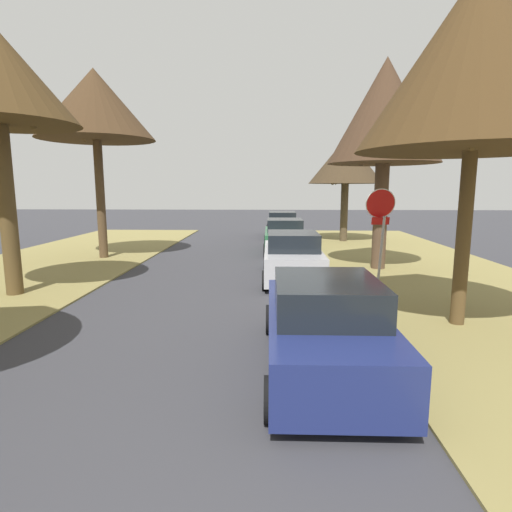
# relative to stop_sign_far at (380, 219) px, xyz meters

# --- Properties ---
(stop_sign_far) EXTENTS (0.81, 0.61, 2.93)m
(stop_sign_far) POSITION_rel_stop_sign_far_xyz_m (0.00, 0.00, 0.00)
(stop_sign_far) COLOR #9EA0A5
(stop_sign_far) RESTS_ON grass_verge_right
(street_tree_right_mid_a) EXTENTS (4.68, 4.68, 7.29)m
(street_tree_right_mid_a) POSITION_rel_stop_sign_far_xyz_m (1.14, -2.39, 3.36)
(street_tree_right_mid_a) COLOR brown
(street_tree_right_mid_a) RESTS_ON grass_verge_right
(street_tree_right_mid_b) EXTENTS (3.94, 3.94, 7.44)m
(street_tree_right_mid_b) POSITION_rel_stop_sign_far_xyz_m (1.04, 4.03, 3.44)
(street_tree_right_mid_b) COLOR brown
(street_tree_right_mid_b) RESTS_ON grass_verge_right
(street_tree_right_far) EXTENTS (4.07, 4.07, 5.72)m
(street_tree_right_far) POSITION_rel_stop_sign_far_xyz_m (1.14, 12.21, 2.31)
(street_tree_right_far) COLOR #4C3E2B
(street_tree_right_far) RESTS_ON grass_verge_right
(street_tree_left_far) EXTENTS (4.74, 4.74, 7.72)m
(street_tree_left_far) POSITION_rel_stop_sign_far_xyz_m (-10.15, 6.05, 4.16)
(street_tree_left_far) COLOR brown
(street_tree_left_far) RESTS_ON grass_verge_left
(parked_sedan_navy) EXTENTS (1.96, 4.41, 1.57)m
(parked_sedan_navy) POSITION_rel_stop_sign_far_xyz_m (-2.07, -4.74, -1.44)
(parked_sedan_navy) COLOR navy
(parked_sedan_navy) RESTS_ON ground
(parked_sedan_silver) EXTENTS (1.96, 4.41, 1.57)m
(parked_sedan_silver) POSITION_rel_stop_sign_far_xyz_m (-2.25, 2.23, -1.44)
(parked_sedan_silver) COLOR #BCBCC1
(parked_sedan_silver) RESTS_ON ground
(parked_sedan_green) EXTENTS (1.96, 4.41, 1.57)m
(parked_sedan_green) POSITION_rel_stop_sign_far_xyz_m (-2.32, 8.23, -1.44)
(parked_sedan_green) COLOR #28663D
(parked_sedan_green) RESTS_ON ground
(parked_sedan_black) EXTENTS (1.96, 4.41, 1.57)m
(parked_sedan_black) POSITION_rel_stop_sign_far_xyz_m (-2.29, 14.35, -1.44)
(parked_sedan_black) COLOR black
(parked_sedan_black) RESTS_ON ground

